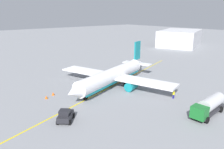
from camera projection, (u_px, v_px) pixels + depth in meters
ground_plane at (112, 86)px, 52.29m from camera, size 400.00×400.00×0.00m
airplane at (113, 76)px, 52.00m from camera, size 31.04×30.68×9.48m
fuel_tanker at (209, 106)px, 37.38m from camera, size 9.66×3.23×3.15m
pushback_tug at (65, 116)px, 35.26m from camera, size 4.01×4.05×2.20m
refueling_worker at (174, 95)px, 44.75m from camera, size 0.62×0.55×1.71m
safety_cone_nose at (53, 94)px, 46.55m from camera, size 0.62×0.62×0.69m
safety_cone_wingtip at (46, 97)px, 44.68m from camera, size 0.62×0.62×0.69m
distant_hangar at (180, 38)px, 115.36m from camera, size 33.24×27.12×8.28m
taxi_line_marking at (112, 86)px, 52.29m from camera, size 66.50×20.74×0.01m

